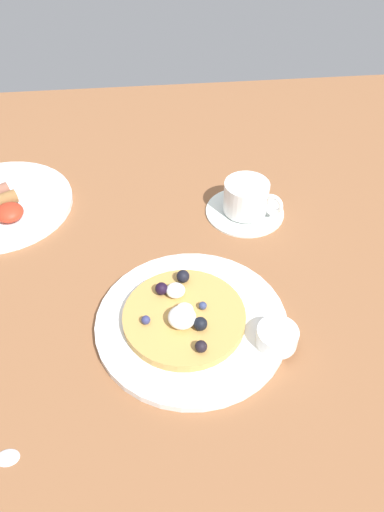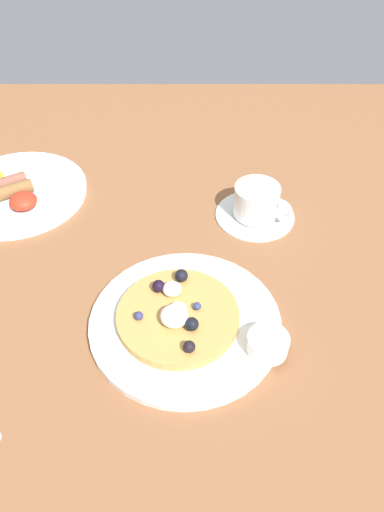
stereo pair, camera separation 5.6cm
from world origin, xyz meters
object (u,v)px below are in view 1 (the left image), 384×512
object	(u,v)px
coffee_cup	(247,197)
syrup_ramekin	(277,337)
coffee_saucer	(245,211)
breakfast_plate	(0,204)
pancake_plate	(191,323)

from	to	relation	value
coffee_cup	syrup_ramekin	bearing A→B (deg)	-92.44
syrup_ramekin	coffee_saucer	size ratio (longest dim) A/B	0.40
syrup_ramekin	coffee_cup	world-z (taller)	coffee_cup
coffee_cup	breakfast_plate	bearing A→B (deg)	171.88
coffee_saucer	breakfast_plate	bearing A→B (deg)	171.97
pancake_plate	coffee_saucer	size ratio (longest dim) A/B	1.95
pancake_plate	breakfast_plate	bearing A→B (deg)	136.06
pancake_plate	coffee_cup	distance (cm)	27.94
pancake_plate	coffee_cup	size ratio (longest dim) A/B	2.79
syrup_ramekin	coffee_saucer	distance (cm)	30.12
coffee_saucer	syrup_ramekin	bearing A→B (deg)	-92.19
coffee_saucer	coffee_cup	world-z (taller)	coffee_cup
coffee_cup	coffee_saucer	bearing A→B (deg)	144.79
pancake_plate	coffee_saucer	distance (cm)	27.79
pancake_plate	breakfast_plate	distance (cm)	44.93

